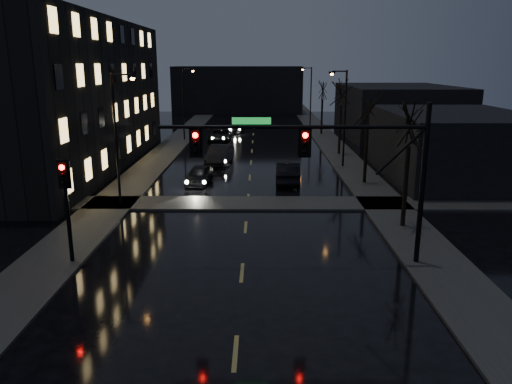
{
  "coord_description": "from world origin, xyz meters",
  "views": [
    {
      "loc": [
        0.71,
        -11.42,
        8.53
      ],
      "look_at": [
        0.58,
        9.18,
        3.2
      ],
      "focal_mm": 35.0,
      "sensor_mm": 36.0,
      "label": 1
    }
  ],
  "objects_px": {
    "oncoming_car_b": "(220,155)",
    "oncoming_car_c": "(220,135)",
    "oncoming_car_d": "(236,127)",
    "lead_car": "(288,172)",
    "oncoming_car_a": "(199,175)"
  },
  "relations": [
    {
      "from": "oncoming_car_b",
      "to": "oncoming_car_c",
      "type": "bearing_deg",
      "value": 101.07
    },
    {
      "from": "oncoming_car_b",
      "to": "oncoming_car_c",
      "type": "relative_size",
      "value": 1.01
    },
    {
      "from": "oncoming_car_c",
      "to": "oncoming_car_d",
      "type": "height_order",
      "value": "oncoming_car_c"
    },
    {
      "from": "oncoming_car_b",
      "to": "oncoming_car_a",
      "type": "bearing_deg",
      "value": -90.47
    },
    {
      "from": "oncoming_car_c",
      "to": "oncoming_car_b",
      "type": "bearing_deg",
      "value": -80.85
    },
    {
      "from": "oncoming_car_a",
      "to": "lead_car",
      "type": "relative_size",
      "value": 0.81
    },
    {
      "from": "oncoming_car_a",
      "to": "oncoming_car_b",
      "type": "relative_size",
      "value": 0.79
    },
    {
      "from": "oncoming_car_d",
      "to": "lead_car",
      "type": "relative_size",
      "value": 0.91
    },
    {
      "from": "oncoming_car_a",
      "to": "lead_car",
      "type": "distance_m",
      "value": 6.48
    },
    {
      "from": "oncoming_car_c",
      "to": "lead_car",
      "type": "relative_size",
      "value": 1.0
    },
    {
      "from": "oncoming_car_c",
      "to": "oncoming_car_d",
      "type": "relative_size",
      "value": 1.1
    },
    {
      "from": "oncoming_car_c",
      "to": "oncoming_car_d",
      "type": "xyz_separation_m",
      "value": [
        1.47,
        7.74,
        -0.04
      ]
    },
    {
      "from": "oncoming_car_c",
      "to": "lead_car",
      "type": "height_order",
      "value": "lead_car"
    },
    {
      "from": "oncoming_car_a",
      "to": "oncoming_car_d",
      "type": "relative_size",
      "value": 0.89
    },
    {
      "from": "oncoming_car_b",
      "to": "lead_car",
      "type": "distance_m",
      "value": 9.07
    }
  ]
}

